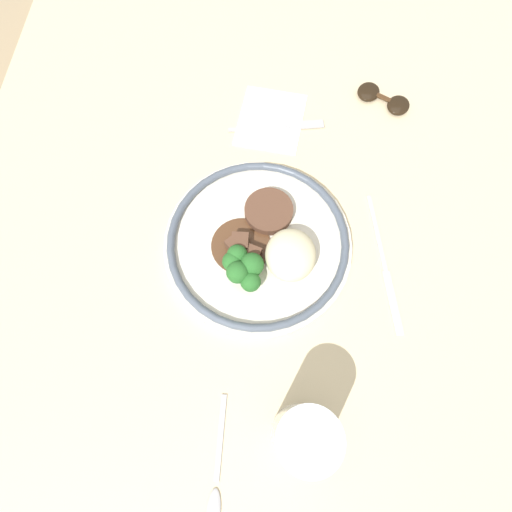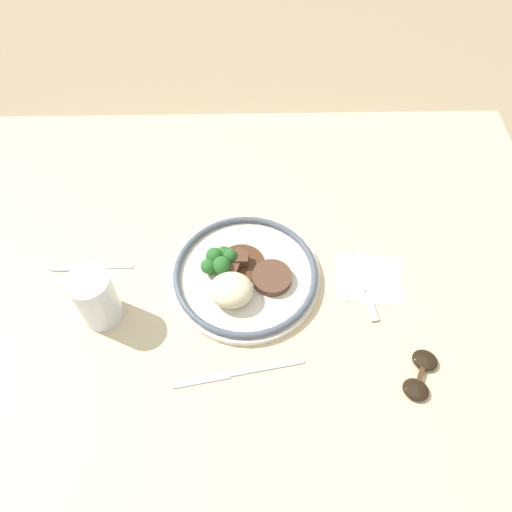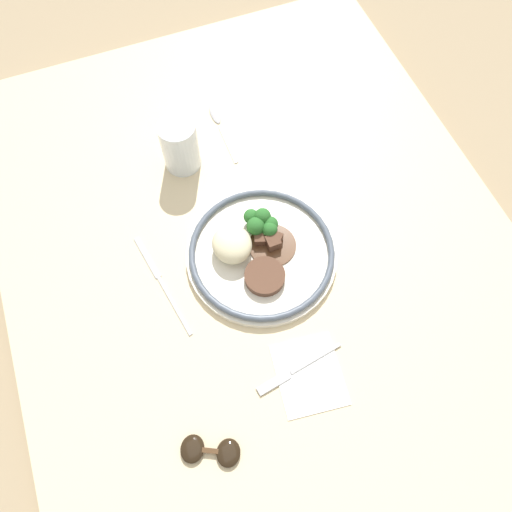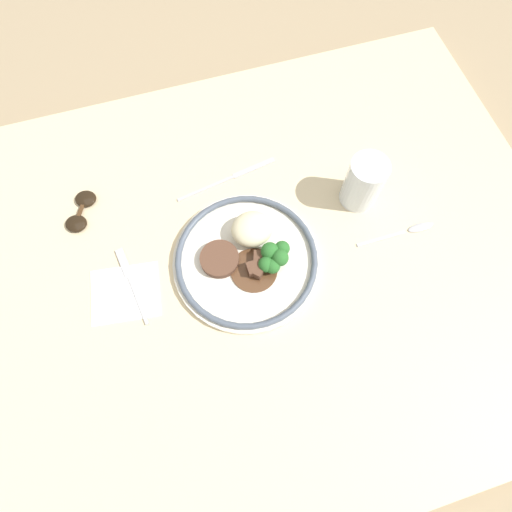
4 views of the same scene
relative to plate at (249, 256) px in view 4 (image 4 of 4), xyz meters
The scene contains 9 objects.
ground_plane 0.07m from the plate, 123.26° to the right, with size 8.00×8.00×0.00m, color #998466.
dining_table 0.04m from the plate, 123.26° to the right, with size 1.28×0.97×0.05m.
napkin 0.25m from the plate, behind, with size 0.14×0.13×0.00m.
plate is the anchor object (origin of this frame).
juice_glass 0.27m from the plate, 15.04° to the left, with size 0.07×0.07×0.12m.
fork 0.24m from the plate, behind, with size 0.04×0.17×0.00m.
knife 0.19m from the plate, 85.43° to the left, with size 0.23×0.05×0.00m.
spoon 0.34m from the plate, ahead, with size 0.17×0.02×0.01m.
sunglasses 0.36m from the plate, 146.43° to the left, with size 0.08×0.11×0.01m.
Camera 4 is at (-0.06, -0.26, 0.79)m, focal length 28.00 mm.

